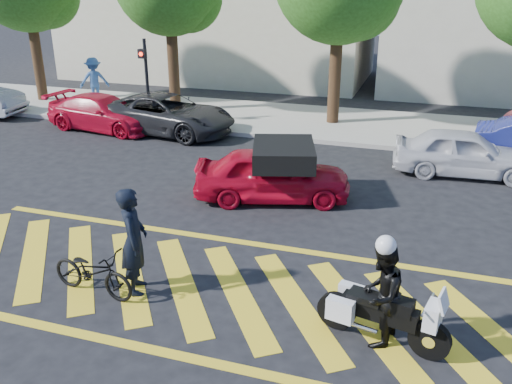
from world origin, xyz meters
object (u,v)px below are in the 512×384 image
(red_convertible, at_px, (272,174))
(parked_mid_right, at_px, (464,153))
(bicycle, at_px, (93,272))
(police_motorcycle, at_px, (380,313))
(officer_moto, at_px, (381,295))
(parked_mid_left, at_px, (167,114))
(officer_bike, at_px, (134,241))
(parked_left, at_px, (103,113))

(red_convertible, xyz_separation_m, parked_mid_right, (4.64, 3.39, -0.00))
(bicycle, bearing_deg, police_motorcycle, -80.63)
(officer_moto, xyz_separation_m, parked_mid_left, (-8.50, 9.82, -0.15))
(officer_bike, xyz_separation_m, bicycle, (-0.68, -0.35, -0.55))
(police_motorcycle, distance_m, red_convertible, 5.95)
(red_convertible, bearing_deg, bicycle, 144.80)
(parked_mid_right, bearing_deg, bicycle, 139.43)
(parked_left, xyz_separation_m, parked_mid_right, (12.38, -1.08, 0.03))
(officer_bike, bearing_deg, red_convertible, -38.14)
(officer_bike, distance_m, officer_moto, 4.29)
(officer_moto, height_order, red_convertible, officer_moto)
(bicycle, bearing_deg, parked_mid_right, -29.54)
(bicycle, distance_m, police_motorcycle, 4.98)
(officer_bike, relative_size, officer_moto, 1.17)
(parked_mid_left, bearing_deg, bicycle, -153.16)
(officer_bike, height_order, red_convertible, officer_bike)
(bicycle, distance_m, parked_mid_right, 10.74)
(parked_mid_left, bearing_deg, red_convertible, -124.63)
(officer_moto, distance_m, parked_mid_right, 8.55)
(police_motorcycle, distance_m, officer_moto, 0.34)
(police_motorcycle, relative_size, officer_moto, 1.23)
(parked_mid_right, bearing_deg, officer_bike, 141.33)
(officer_bike, relative_size, parked_mid_right, 0.51)
(police_motorcycle, relative_size, parked_mid_left, 0.42)
(police_motorcycle, height_order, parked_mid_left, parked_mid_left)
(bicycle, xyz_separation_m, red_convertible, (1.79, 5.20, 0.22))
(bicycle, xyz_separation_m, parked_left, (-5.95, 9.68, 0.18))
(red_convertible, relative_size, parked_mid_right, 1.00)
(officer_moto, height_order, parked_left, officer_moto)
(officer_moto, height_order, parked_mid_right, officer_moto)
(parked_mid_left, height_order, parked_mid_right, parked_mid_left)
(red_convertible, distance_m, parked_mid_left, 7.17)
(bicycle, distance_m, officer_moto, 4.98)
(police_motorcycle, relative_size, parked_left, 0.48)
(red_convertible, xyz_separation_m, parked_left, (-7.74, 4.48, -0.03))
(officer_moto, distance_m, parked_mid_left, 12.99)
(officer_bike, distance_m, parked_mid_left, 10.53)
(bicycle, height_order, parked_mid_right, parked_mid_right)
(bicycle, relative_size, parked_mid_right, 0.44)
(bicycle, bearing_deg, parked_left, 38.85)
(parked_mid_right, bearing_deg, parked_mid_left, 78.24)
(officer_bike, distance_m, parked_left, 11.45)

